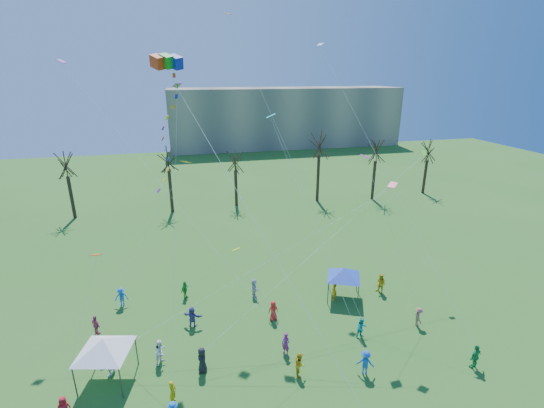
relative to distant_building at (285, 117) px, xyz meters
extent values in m
plane|color=#29641F|center=(-22.00, -82.00, -7.50)|extent=(160.00, 160.00, 0.00)
cube|color=gray|center=(0.00, 0.00, 0.00)|extent=(60.00, 14.00, 15.00)
cylinder|color=black|center=(-42.19, -45.72, -4.57)|extent=(0.44, 0.44, 5.85)
cylinder|color=black|center=(-29.28, -46.33, -4.50)|extent=(0.44, 0.44, 6.01)
cylinder|color=black|center=(-20.01, -45.70, -4.82)|extent=(0.44, 0.44, 5.37)
cylinder|color=black|center=(-7.60, -46.53, -3.91)|extent=(0.44, 0.44, 7.18)
cylinder|color=black|center=(1.07, -47.70, -4.46)|extent=(0.44, 0.44, 6.07)
cylinder|color=black|center=(10.72, -46.73, -4.77)|extent=(0.44, 0.44, 5.47)
cube|color=red|center=(-28.29, -74.04, 11.87)|extent=(0.92, 1.16, 0.99)
cube|color=#138F19|center=(-27.78, -74.04, 11.87)|extent=(0.92, 1.16, 0.99)
cube|color=#0D1FAD|center=(-27.26, -74.04, 11.87)|extent=(0.92, 1.16, 0.99)
cylinder|color=white|center=(-23.40, -80.29, 2.98)|extent=(0.02, 0.02, 22.33)
cylinder|color=#3F3F44|center=(-34.65, -78.51, -6.38)|extent=(0.09, 0.09, 2.25)
cylinder|color=#3F3F44|center=(-31.94, -79.16, -6.38)|extent=(0.09, 0.09, 2.25)
cylinder|color=#3F3F44|center=(-34.00, -75.80, -6.38)|extent=(0.09, 0.09, 2.25)
cylinder|color=#3F3F44|center=(-31.29, -76.45, -6.38)|extent=(0.09, 0.09, 2.25)
pyramid|color=white|center=(-32.97, -77.48, -4.77)|extent=(4.17, 4.17, 0.96)
cylinder|color=#3F3F44|center=(-16.14, -72.75, -6.49)|extent=(0.09, 0.09, 2.02)
cylinder|color=#3F3F44|center=(-13.86, -73.76, -6.49)|extent=(0.09, 0.09, 2.02)
cylinder|color=#3F3F44|center=(-15.13, -70.46, -6.49)|extent=(0.09, 0.09, 2.02)
cylinder|color=#3F3F44|center=(-12.84, -71.48, -6.49)|extent=(0.09, 0.09, 2.02)
pyramid|color=blue|center=(-14.49, -72.11, -5.05)|extent=(3.52, 3.52, 0.87)
imported|color=gold|center=(-28.93, -80.25, -6.72)|extent=(0.54, 0.66, 1.56)
imported|color=gold|center=(-20.89, -79.87, -6.66)|extent=(0.78, 0.92, 1.68)
imported|color=#1653B4|center=(-16.69, -80.79, -6.63)|extent=(1.29, 1.09, 1.74)
imported|color=green|center=(-9.32, -82.03, -6.59)|extent=(1.15, 0.74, 1.81)
imported|color=white|center=(-32.93, -76.96, -6.71)|extent=(1.10, 1.52, 1.59)
imported|color=black|center=(-27.05, -78.11, -6.59)|extent=(0.60, 0.90, 1.82)
imported|color=#882273|center=(-21.27, -77.82, -6.65)|extent=(0.70, 0.74, 1.70)
imported|color=#0B9BA2|center=(-15.28, -77.40, -6.69)|extent=(0.89, 0.75, 1.62)
imported|color=#976052|center=(-10.38, -77.17, -6.71)|extent=(0.83, 1.14, 1.58)
imported|color=#CA436F|center=(-34.61, -72.42, -6.70)|extent=(0.92, 0.95, 1.60)
imported|color=#4C4290|center=(-27.51, -73.14, -6.66)|extent=(1.62, 1.16, 1.69)
imported|color=red|center=(-21.19, -73.81, -6.66)|extent=(0.85, 0.58, 1.69)
imported|color=orange|center=(-15.38, -72.28, -6.57)|extent=(0.66, 0.79, 1.86)
imported|color=gold|center=(-10.92, -72.27, -6.58)|extent=(1.01, 1.11, 1.84)
imported|color=blue|center=(-33.23, -68.97, -6.65)|extent=(1.12, 0.67, 1.70)
imported|color=green|center=(-27.99, -68.99, -6.69)|extent=(0.87, 1.01, 1.63)
imported|color=silver|center=(-22.02, -70.07, -6.67)|extent=(0.55, 1.55, 1.65)
imported|color=white|center=(-29.74, -76.67, -6.59)|extent=(1.10, 1.12, 1.82)
cube|color=#E9490C|center=(-32.86, -76.12, 0.81)|extent=(0.62, 0.74, 0.25)
cylinder|color=white|center=(-33.88, -78.08, -2.70)|extent=(0.01, 0.01, 7.95)
cube|color=#F02899|center=(-27.28, -69.14, 10.41)|extent=(0.69, 0.77, 0.27)
cylinder|color=white|center=(-28.11, -74.70, 2.10)|extent=(0.01, 0.01, 19.72)
cube|color=#CED916|center=(-24.56, -78.03, 1.13)|extent=(0.76, 0.76, 0.33)
cylinder|color=white|center=(-22.73, -78.95, -2.54)|extent=(0.01, 0.01, 8.05)
cube|color=#1AC6B8|center=(-20.47, -70.02, 8.15)|extent=(0.78, 0.66, 0.33)
cylinder|color=white|center=(-18.58, -75.40, 0.97)|extent=(0.01, 0.01, 18.02)
cube|color=blue|center=(-14.21, -63.24, 13.70)|extent=(0.76, 0.75, 0.27)
cylinder|color=white|center=(-11.77, -72.63, 3.75)|extent=(0.01, 0.01, 27.52)
cube|color=#DF1B49|center=(-12.90, -75.61, 3.73)|extent=(0.86, 0.85, 0.27)
cylinder|color=white|center=(-22.91, -76.29, -1.24)|extent=(0.01, 0.01, 22.22)
cube|color=#68ED37|center=(-6.18, -69.25, 4.44)|extent=(0.47, 0.54, 0.35)
cylinder|color=white|center=(-16.62, -73.68, -0.88)|extent=(0.01, 0.01, 24.88)
cube|color=purple|center=(-35.99, -63.91, 12.12)|extent=(0.78, 0.73, 0.29)
cylinder|color=white|center=(-28.63, -70.86, 2.96)|extent=(0.01, 0.01, 27.05)
cube|color=orange|center=(-22.73, -63.94, 15.90)|extent=(0.94, 0.95, 0.22)
cylinder|color=white|center=(-19.01, -70.67, 4.85)|extent=(0.01, 0.01, 26.59)
cube|color=#FD2ACA|center=(-14.20, -73.76, 5.44)|extent=(0.82, 0.71, 0.31)
cylinder|color=white|center=(-12.29, -75.46, -0.38)|extent=(0.01, 0.01, 12.35)
cube|color=#FFA71A|center=(-27.09, -73.92, 5.78)|extent=(0.77, 0.80, 0.26)
cylinder|color=white|center=(-30.85, -73.17, -0.21)|extent=(0.01, 0.01, 13.89)
camera|label=1|loc=(-27.26, -98.73, 11.30)|focal=25.00mm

